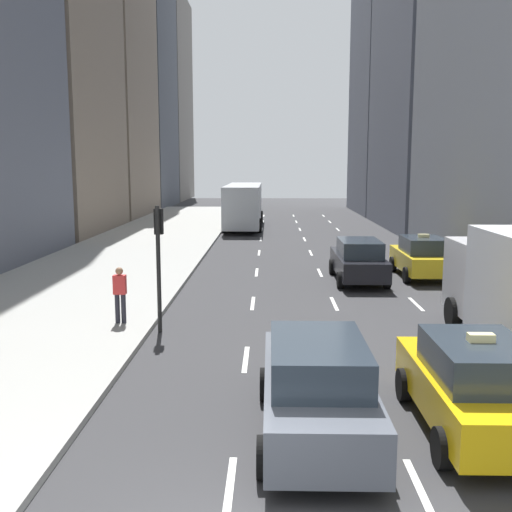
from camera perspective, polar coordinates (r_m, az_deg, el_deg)
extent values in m
cube|color=#9E9E99|center=(34.25, -11.12, 0.71)|extent=(8.00, 66.00, 0.15)
cube|color=white|center=(9.41, -2.56, -21.44)|extent=(0.12, 2.00, 0.01)
cube|color=white|center=(14.90, -0.98, -9.79)|extent=(0.12, 2.00, 0.01)
cube|color=white|center=(20.67, -0.31, -4.52)|extent=(0.12, 2.00, 0.01)
cube|color=white|center=(26.55, 0.06, -1.57)|extent=(0.12, 2.00, 0.01)
cube|color=white|center=(32.47, 0.30, 0.32)|extent=(0.12, 2.00, 0.01)
cube|color=white|center=(38.41, 0.46, 1.62)|extent=(0.12, 2.00, 0.01)
cube|color=white|center=(44.37, 0.58, 2.57)|extent=(0.12, 2.00, 0.01)
cube|color=white|center=(50.34, 0.67, 3.29)|extent=(0.12, 2.00, 0.01)
cube|color=white|center=(56.32, 0.74, 3.86)|extent=(0.12, 2.00, 0.01)
cube|color=white|center=(9.65, 15.50, -20.94)|extent=(0.12, 2.00, 0.01)
cube|color=white|center=(15.05, 9.89, -9.73)|extent=(0.12, 2.00, 0.01)
cube|color=white|center=(20.78, 7.46, -4.52)|extent=(0.12, 2.00, 0.01)
cube|color=white|center=(26.63, 6.10, -1.58)|extent=(0.12, 2.00, 0.01)
cube|color=white|center=(32.54, 5.23, 0.30)|extent=(0.12, 2.00, 0.01)
cube|color=white|center=(38.47, 4.64, 1.60)|extent=(0.12, 2.00, 0.01)
cube|color=white|center=(44.42, 4.20, 2.55)|extent=(0.12, 2.00, 0.01)
cube|color=white|center=(50.39, 3.86, 3.28)|extent=(0.12, 2.00, 0.01)
cube|color=white|center=(56.36, 3.60, 3.85)|extent=(0.12, 2.00, 0.01)
cube|color=white|center=(15.71, 20.18, -9.36)|extent=(0.12, 2.00, 0.01)
cube|color=white|center=(21.26, 15.00, -4.45)|extent=(0.12, 2.00, 0.01)
cube|color=white|center=(27.01, 12.03, -1.58)|extent=(0.12, 2.00, 0.01)
cube|color=white|center=(32.85, 10.11, 0.28)|extent=(0.12, 2.00, 0.01)
cube|color=white|center=(38.73, 8.78, 1.57)|extent=(0.12, 2.00, 0.01)
cube|color=white|center=(44.65, 7.79, 2.53)|extent=(0.12, 2.00, 0.01)
cube|color=white|center=(50.59, 7.04, 3.25)|extent=(0.12, 2.00, 0.01)
cube|color=white|center=(56.54, 6.44, 3.83)|extent=(0.12, 2.00, 0.01)
cube|color=gray|center=(58.03, -13.67, 17.41)|extent=(6.00, 13.35, 27.55)
cube|color=#4C515B|center=(71.56, -10.84, 18.41)|extent=(6.00, 12.75, 34.02)
cube|color=slate|center=(84.70, -8.73, 14.52)|extent=(6.00, 14.32, 27.01)
cube|color=slate|center=(48.55, 16.27, 21.13)|extent=(6.00, 15.39, 30.95)
cube|color=slate|center=(63.31, 12.68, 20.28)|extent=(6.00, 13.51, 35.36)
cube|color=yellow|center=(26.32, 15.44, -0.42)|extent=(1.80, 4.40, 0.76)
cube|color=#28333D|center=(25.97, 15.64, 1.02)|extent=(1.58, 2.29, 0.64)
cube|color=#F2E599|center=(25.92, 15.68, 1.87)|extent=(0.44, 0.20, 0.14)
cylinder|color=black|center=(27.49, 12.90, -0.75)|extent=(0.22, 0.66, 0.66)
cylinder|color=black|center=(27.91, 16.53, -0.75)|extent=(0.22, 0.66, 0.66)
cylinder|color=black|center=(24.86, 14.15, -1.77)|extent=(0.22, 0.66, 0.66)
cylinder|color=black|center=(25.32, 18.12, -1.76)|extent=(0.22, 0.66, 0.66)
cube|color=yellow|center=(11.59, 19.91, -12.13)|extent=(1.80, 4.40, 0.76)
cube|color=#28333D|center=(11.13, 20.53, -9.22)|extent=(1.58, 2.29, 0.64)
cube|color=#F2E599|center=(11.02, 20.63, -7.29)|extent=(0.44, 0.20, 0.14)
cylinder|color=black|center=(12.71, 13.90, -11.81)|extent=(0.22, 0.66, 0.66)
cylinder|color=black|center=(13.22, 21.70, -11.38)|extent=(0.22, 0.66, 0.66)
cylinder|color=black|center=(10.28, 17.32, -17.04)|extent=(0.22, 0.66, 0.66)
cube|color=black|center=(24.83, 9.70, -0.75)|extent=(1.80, 4.92, 0.77)
cube|color=#28333D|center=(24.44, 9.84, 0.76)|extent=(1.58, 2.56, 0.64)
cylinder|color=black|center=(26.28, 7.26, -1.02)|extent=(0.22, 0.66, 0.66)
cylinder|color=black|center=(26.52, 11.13, -1.03)|extent=(0.22, 0.66, 0.66)
cylinder|color=black|center=(23.29, 8.02, -2.29)|extent=(0.22, 0.66, 0.66)
cylinder|color=black|center=(23.57, 12.38, -2.28)|extent=(0.22, 0.66, 0.66)
cube|color=#565B66|center=(10.84, 5.72, -12.91)|extent=(1.80, 4.95, 0.83)
cube|color=#28333D|center=(10.31, 5.91, -9.72)|extent=(1.58, 2.57, 0.64)
cylinder|color=black|center=(12.39, 0.90, -12.10)|extent=(0.22, 0.66, 0.66)
cylinder|color=black|center=(12.51, 9.36, -12.01)|extent=(0.22, 0.66, 0.66)
cylinder|color=black|center=(9.58, 0.75, -18.62)|extent=(0.22, 0.66, 0.66)
cylinder|color=black|center=(9.74, 11.98, -18.35)|extent=(0.22, 0.66, 0.66)
cube|color=#B7BCC1|center=(45.38, -1.17, 4.97)|extent=(2.50, 11.60, 2.90)
cube|color=#28333D|center=(51.09, -0.89, 5.78)|extent=(2.30, 0.12, 1.40)
cube|color=#28333D|center=(45.42, -2.70, 5.41)|extent=(0.08, 9.86, 1.10)
cube|color=yellow|center=(51.06, -0.89, 6.79)|extent=(1.50, 0.10, 0.36)
cylinder|color=black|center=(49.12, -2.44, 3.73)|extent=(0.30, 1.00, 1.00)
cylinder|color=black|center=(49.02, 0.48, 3.73)|extent=(0.30, 1.00, 1.00)
cylinder|color=black|center=(42.38, -3.05, 2.94)|extent=(0.30, 1.00, 1.00)
cylinder|color=black|center=(42.27, 0.34, 2.94)|extent=(0.30, 1.00, 1.00)
cube|color=silver|center=(18.62, 21.50, -1.91)|extent=(2.10, 2.40, 2.10)
cube|color=#28333D|center=(19.64, 20.40, -0.44)|extent=(1.90, 0.10, 0.90)
cylinder|color=black|center=(18.50, 18.25, -5.13)|extent=(0.28, 0.90, 0.90)
cylinder|color=#23232D|center=(17.97, -13.06, -4.89)|extent=(0.14, 0.14, 0.86)
cylinder|color=#23232D|center=(17.93, -12.50, -4.90)|extent=(0.14, 0.14, 0.86)
cube|color=red|center=(17.80, -12.85, -2.67)|extent=(0.36, 0.22, 0.56)
sphere|color=#9E7051|center=(17.73, -12.90, -1.40)|extent=(0.22, 0.22, 0.22)
cylinder|color=black|center=(17.06, -9.26, -1.31)|extent=(0.12, 0.12, 3.60)
cube|color=black|center=(17.06, -9.26, 3.27)|extent=(0.24, 0.20, 0.72)
sphere|color=red|center=(17.15, -9.21, 4.07)|extent=(0.14, 0.14, 0.14)
sphere|color=#4C3F14|center=(17.17, -9.19, 3.30)|extent=(0.14, 0.14, 0.14)
sphere|color=#198C2D|center=(17.19, -9.17, 2.54)|extent=(0.14, 0.14, 0.14)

